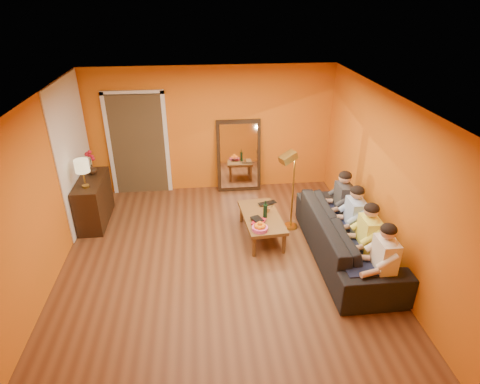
{
  "coord_description": "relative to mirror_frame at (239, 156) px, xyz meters",
  "views": [
    {
      "loc": [
        -0.25,
        -5.17,
        3.92
      ],
      "look_at": [
        0.35,
        0.5,
        1.0
      ],
      "focal_mm": 30.0,
      "sensor_mm": 36.0,
      "label": 1
    }
  ],
  "objects": [
    {
      "name": "room_shell",
      "position": [
        -0.55,
        -2.26,
        0.54
      ],
      "size": [
        5.0,
        5.5,
        2.6
      ],
      "color": "brown",
      "rests_on": "ground"
    },
    {
      "name": "white_accent",
      "position": [
        -3.04,
        -0.88,
        0.54
      ],
      "size": [
        0.02,
        1.9,
        2.58
      ],
      "primitive_type": "cube",
      "color": "white",
      "rests_on": "wall_left"
    },
    {
      "name": "doorway_recess",
      "position": [
        -2.05,
        0.2,
        0.29
      ],
      "size": [
        1.06,
        0.3,
        2.1
      ],
      "primitive_type": "cube",
      "color": "#3F2D19",
      "rests_on": "floor"
    },
    {
      "name": "door_jamb_left",
      "position": [
        -2.62,
        0.08,
        0.29
      ],
      "size": [
        0.08,
        0.06,
        2.2
      ],
      "primitive_type": "cube",
      "color": "white",
      "rests_on": "wall_back"
    },
    {
      "name": "door_jamb_right",
      "position": [
        -1.48,
        0.08,
        0.29
      ],
      "size": [
        0.08,
        0.06,
        2.2
      ],
      "primitive_type": "cube",
      "color": "white",
      "rests_on": "wall_back"
    },
    {
      "name": "door_header",
      "position": [
        -2.05,
        0.08,
        1.36
      ],
      "size": [
        1.22,
        0.06,
        0.08
      ],
      "primitive_type": "cube",
      "color": "white",
      "rests_on": "wall_back"
    },
    {
      "name": "mirror_frame",
      "position": [
        0.0,
        0.0,
        0.0
      ],
      "size": [
        0.92,
        0.27,
        1.51
      ],
      "primitive_type": "cube",
      "rotation": [
        -0.14,
        0.0,
        0.0
      ],
      "color": "#301D10",
      "rests_on": "floor"
    },
    {
      "name": "mirror_glass",
      "position": [
        0.0,
        -0.04,
        0.0
      ],
      "size": [
        0.78,
        0.21,
        1.35
      ],
      "primitive_type": "cube",
      "rotation": [
        -0.14,
        0.0,
        0.0
      ],
      "color": "white",
      "rests_on": "mirror_frame"
    },
    {
      "name": "sideboard",
      "position": [
        -2.79,
        -1.08,
        -0.34
      ],
      "size": [
        0.44,
        1.18,
        0.85
      ],
      "primitive_type": "cube",
      "color": "#301D10",
      "rests_on": "floor"
    },
    {
      "name": "table_lamp",
      "position": [
        -2.79,
        -1.38,
        0.34
      ],
      "size": [
        0.24,
        0.24,
        0.51
      ],
      "primitive_type": null,
      "color": "beige",
      "rests_on": "sideboard"
    },
    {
      "name": "sofa",
      "position": [
        1.45,
        -2.67,
        -0.38
      ],
      "size": [
        2.62,
        1.02,
        0.77
      ],
      "primitive_type": "imported",
      "rotation": [
        0.0,
        0.0,
        1.57
      ],
      "color": "black",
      "rests_on": "floor"
    },
    {
      "name": "coffee_table",
      "position": [
        0.2,
        -1.93,
        -0.55
      ],
      "size": [
        0.71,
        1.26,
        0.42
      ],
      "primitive_type": null,
      "rotation": [
        0.0,
        0.0,
        0.08
      ],
      "color": "brown",
      "rests_on": "floor"
    },
    {
      "name": "floor_lamp",
      "position": [
        0.78,
        -1.69,
        -0.04
      ],
      "size": [
        0.37,
        0.34,
        1.44
      ],
      "primitive_type": null,
      "rotation": [
        0.0,
        0.0,
        0.41
      ],
      "color": "gold",
      "rests_on": "floor"
    },
    {
      "name": "dog",
      "position": [
        1.28,
        -2.66,
        -0.41
      ],
      "size": [
        0.4,
        0.61,
        0.71
      ],
      "primitive_type": null,
      "rotation": [
        0.0,
        0.0,
        -0.02
      ],
      "color": "#A07148",
      "rests_on": "floor"
    },
    {
      "name": "person_far_left",
      "position": [
        1.58,
        -3.67,
        -0.15
      ],
      "size": [
        0.7,
        0.44,
        1.22
      ],
      "primitive_type": null,
      "color": "white",
      "rests_on": "sofa"
    },
    {
      "name": "person_mid_left",
      "position": [
        1.58,
        -3.12,
        -0.15
      ],
      "size": [
        0.7,
        0.44,
        1.22
      ],
      "primitive_type": null,
      "color": "#EDED4F",
      "rests_on": "sofa"
    },
    {
      "name": "person_mid_right",
      "position": [
        1.58,
        -2.57,
        -0.15
      ],
      "size": [
        0.7,
        0.44,
        1.22
      ],
      "primitive_type": null,
      "color": "#99B9ED",
      "rests_on": "sofa"
    },
    {
      "name": "person_far_right",
      "position": [
        1.58,
        -2.02,
        -0.15
      ],
      "size": [
        0.7,
        0.44,
        1.22
      ],
      "primitive_type": null,
      "color": "#2F2F34",
      "rests_on": "sofa"
    },
    {
      "name": "fruit_bowl",
      "position": [
        0.1,
        -2.38,
        -0.26
      ],
      "size": [
        0.26,
        0.26,
        0.16
      ],
      "primitive_type": null,
      "color": "#EB53A1",
      "rests_on": "coffee_table"
    },
    {
      "name": "wine_bottle",
      "position": [
        0.25,
        -1.98,
        -0.18
      ],
      "size": [
        0.07,
        0.07,
        0.31
      ],
      "primitive_type": "cylinder",
      "color": "black",
      "rests_on": "coffee_table"
    },
    {
      "name": "tumbler",
      "position": [
        0.32,
        -1.81,
        -0.3
      ],
      "size": [
        0.11,
        0.11,
        0.08
      ],
      "primitive_type": "imported",
      "rotation": [
        0.0,
        0.0,
        -0.23
      ],
      "color": "#B27F3F",
      "rests_on": "coffee_table"
    },
    {
      "name": "laptop",
      "position": [
        0.38,
        -1.58,
        -0.33
      ],
      "size": [
        0.38,
        0.3,
        0.03
      ],
      "primitive_type": "imported",
      "rotation": [
        0.0,
        0.0,
        0.29
      ],
      "color": "black",
      "rests_on": "coffee_table"
    },
    {
      "name": "book_lower",
      "position": [
        0.02,
        -2.13,
        -0.33
      ],
      "size": [
        0.22,
        0.26,
        0.02
      ],
      "primitive_type": "imported",
      "rotation": [
        0.0,
        0.0,
        0.29
      ],
      "color": "#301D10",
      "rests_on": "coffee_table"
    },
    {
      "name": "book_mid",
      "position": [
        0.03,
        -2.12,
        -0.31
      ],
      "size": [
        0.29,
        0.32,
        0.02
      ],
      "primitive_type": "imported",
      "rotation": [
        0.0,
        0.0,
        -0.47
      ],
      "color": "#AA1325",
      "rests_on": "book_lower"
    },
    {
      "name": "book_upper",
      "position": [
        0.02,
        -2.14,
        -0.29
      ],
      "size": [
        0.22,
        0.25,
        0.02
      ],
      "primitive_type": "imported",
      "rotation": [
        0.0,
        0.0,
        0.38
      ],
      "color": "black",
      "rests_on": "book_mid"
    },
    {
      "name": "vase",
      "position": [
        -2.79,
        -0.83,
        0.18
      ],
      "size": [
        0.17,
        0.17,
        0.18
      ],
      "primitive_type": "imported",
      "color": "#301D10",
      "rests_on": "sideboard"
    },
    {
      "name": "flowers",
      "position": [
        -2.79,
        -0.83,
        0.45
      ],
      "size": [
        0.17,
        0.17,
        0.48
      ],
      "primitive_type": null,
      "color": "#AA1325",
      "rests_on": "vase"
    }
  ]
}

